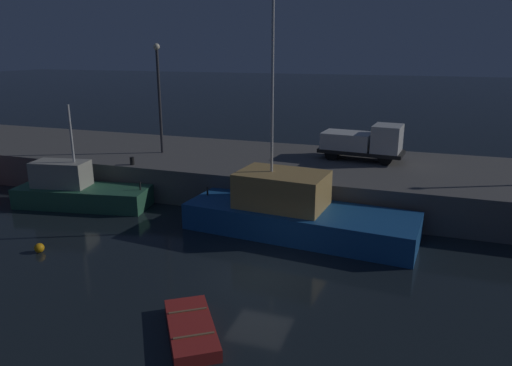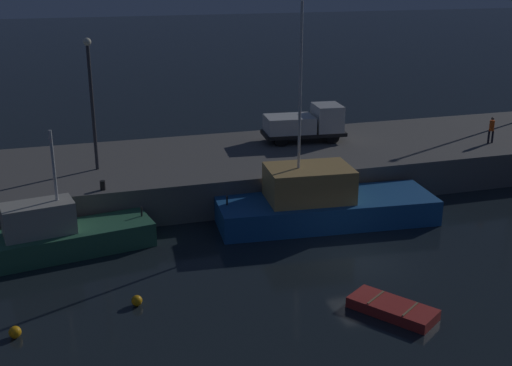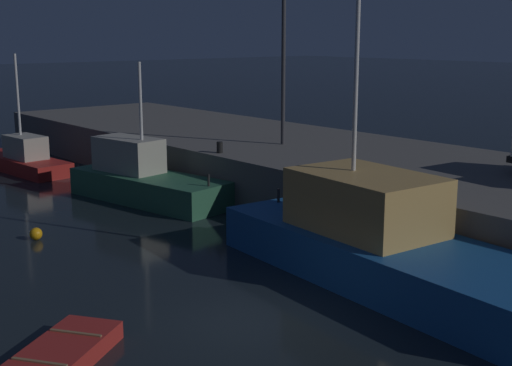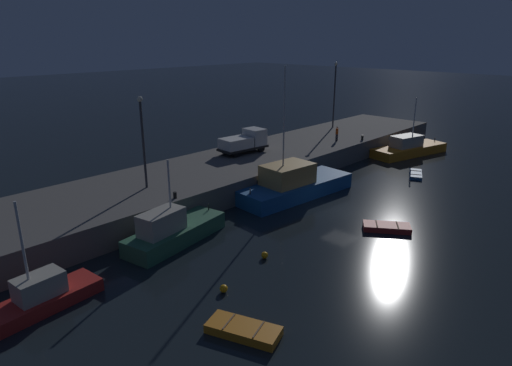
{
  "view_description": "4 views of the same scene",
  "coord_description": "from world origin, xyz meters",
  "px_view_note": "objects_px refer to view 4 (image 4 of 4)",
  "views": [
    {
      "loc": [
        5.68,
        -17.11,
        9.39
      ],
      "look_at": [
        -2.5,
        6.8,
        2.09
      ],
      "focal_mm": 32.91,
      "sensor_mm": 36.0,
      "label": 1
    },
    {
      "loc": [
        -13.06,
        -25.36,
        13.47
      ],
      "look_at": [
        -2.99,
        7.41,
        1.92
      ],
      "focal_mm": 45.57,
      "sensor_mm": 36.0,
      "label": 2
    },
    {
      "loc": [
        13.1,
        -10.75,
        7.41
      ],
      "look_at": [
        -5.44,
        5.1,
        2.16
      ],
      "focal_mm": 48.72,
      "sensor_mm": 36.0,
      "label": 3
    },
    {
      "loc": [
        -30.79,
        -19.13,
        14.16
      ],
      "look_at": [
        -3.57,
        6.59,
        1.89
      ],
      "focal_mm": 31.55,
      "sensor_mm": 36.0,
      "label": 4
    }
  ],
  "objects_px": {
    "mooring_buoy_near": "(224,289)",
    "bollard_west": "(362,138)",
    "fishing_boat_orange": "(173,231)",
    "fishing_boat_white": "(34,300)",
    "dinghy_red_small": "(387,227)",
    "dockworker": "(337,133)",
    "mooring_buoy_mid": "(265,255)",
    "utility_truck": "(244,142)",
    "lamp_post_east": "(335,90)",
    "bollard_central": "(175,195)",
    "lamp_post_west": "(143,135)",
    "rowboat_white_mid": "(244,330)",
    "fishing_trawler_red": "(293,184)",
    "dinghy_orange_near": "(416,174)",
    "fishing_boat_blue": "(408,148)"
  },
  "relations": [
    {
      "from": "mooring_buoy_near",
      "to": "bollard_west",
      "type": "distance_m",
      "value": 33.87
    },
    {
      "from": "fishing_boat_orange",
      "to": "bollard_west",
      "type": "bearing_deg",
      "value": 5.2
    },
    {
      "from": "fishing_boat_white",
      "to": "dinghy_red_small",
      "type": "distance_m",
      "value": 24.41
    },
    {
      "from": "dockworker",
      "to": "mooring_buoy_near",
      "type": "bearing_deg",
      "value": -157.7
    },
    {
      "from": "dinghy_red_small",
      "to": "fishing_boat_white",
      "type": "bearing_deg",
      "value": 159.45
    },
    {
      "from": "mooring_buoy_mid",
      "to": "utility_truck",
      "type": "height_order",
      "value": "utility_truck"
    },
    {
      "from": "lamp_post_east",
      "to": "bollard_central",
      "type": "distance_m",
      "value": 33.33
    },
    {
      "from": "lamp_post_west",
      "to": "utility_truck",
      "type": "xyz_separation_m",
      "value": [
        13.89,
        2.32,
        -3.2
      ]
    },
    {
      "from": "rowboat_white_mid",
      "to": "bollard_west",
      "type": "bearing_deg",
      "value": 21.91
    },
    {
      "from": "dinghy_red_small",
      "to": "lamp_post_east",
      "type": "xyz_separation_m",
      "value": [
        21.8,
        19.86,
        7.0
      ]
    },
    {
      "from": "mooring_buoy_mid",
      "to": "bollard_central",
      "type": "bearing_deg",
      "value": 93.41
    },
    {
      "from": "dinghy_red_small",
      "to": "bollard_central",
      "type": "relative_size",
      "value": 7.45
    },
    {
      "from": "fishing_trawler_red",
      "to": "utility_truck",
      "type": "height_order",
      "value": "fishing_trawler_red"
    },
    {
      "from": "fishing_trawler_red",
      "to": "dinghy_orange_near",
      "type": "xyz_separation_m",
      "value": [
        13.98,
        -5.49,
        -0.98
      ]
    },
    {
      "from": "fishing_boat_blue",
      "to": "rowboat_white_mid",
      "type": "relative_size",
      "value": 2.77
    },
    {
      "from": "rowboat_white_mid",
      "to": "dinghy_red_small",
      "type": "bearing_deg",
      "value": 3.32
    },
    {
      "from": "dinghy_red_small",
      "to": "lamp_post_west",
      "type": "height_order",
      "value": "lamp_post_west"
    },
    {
      "from": "dinghy_red_small",
      "to": "utility_truck",
      "type": "relative_size",
      "value": 0.66
    },
    {
      "from": "mooring_buoy_near",
      "to": "bollard_west",
      "type": "relative_size",
      "value": 0.78
    },
    {
      "from": "fishing_boat_white",
      "to": "lamp_post_east",
      "type": "xyz_separation_m",
      "value": [
        44.65,
        11.29,
        6.54
      ]
    },
    {
      "from": "fishing_trawler_red",
      "to": "dockworker",
      "type": "bearing_deg",
      "value": 18.4
    },
    {
      "from": "fishing_boat_orange",
      "to": "lamp_post_east",
      "type": "distance_m",
      "value": 36.36
    },
    {
      "from": "fishing_trawler_red",
      "to": "lamp_post_west",
      "type": "xyz_separation_m",
      "value": [
        -11.41,
        6.41,
        5.45
      ]
    },
    {
      "from": "rowboat_white_mid",
      "to": "bollard_central",
      "type": "distance_m",
      "value": 15.07
    },
    {
      "from": "dinghy_orange_near",
      "to": "dockworker",
      "type": "relative_size",
      "value": 2.01
    },
    {
      "from": "fishing_boat_blue",
      "to": "dinghy_red_small",
      "type": "distance_m",
      "value": 24.71
    },
    {
      "from": "lamp_post_west",
      "to": "lamp_post_east",
      "type": "xyz_separation_m",
      "value": [
        32.19,
        3.38,
        0.62
      ]
    },
    {
      "from": "dinghy_red_small",
      "to": "dockworker",
      "type": "bearing_deg",
      "value": 44.39
    },
    {
      "from": "fishing_boat_orange",
      "to": "fishing_trawler_red",
      "type": "bearing_deg",
      "value": 0.21
    },
    {
      "from": "fishing_boat_orange",
      "to": "lamp_post_west",
      "type": "distance_m",
      "value": 8.86
    },
    {
      "from": "fishing_boat_blue",
      "to": "utility_truck",
      "type": "bearing_deg",
      "value": 153.79
    },
    {
      "from": "dinghy_red_small",
      "to": "mooring_buoy_near",
      "type": "distance_m",
      "value": 14.81
    },
    {
      "from": "fishing_boat_orange",
      "to": "dockworker",
      "type": "xyz_separation_m",
      "value": [
        27.7,
        4.72,
        2.23
      ]
    },
    {
      "from": "fishing_boat_blue",
      "to": "lamp_post_west",
      "type": "relative_size",
      "value": 1.48
    },
    {
      "from": "fishing_boat_white",
      "to": "utility_truck",
      "type": "relative_size",
      "value": 1.33
    },
    {
      "from": "mooring_buoy_near",
      "to": "dockworker",
      "type": "height_order",
      "value": "dockworker"
    },
    {
      "from": "lamp_post_east",
      "to": "bollard_central",
      "type": "height_order",
      "value": "lamp_post_east"
    },
    {
      "from": "dinghy_red_small",
      "to": "lamp_post_west",
      "type": "distance_m",
      "value": 20.5
    },
    {
      "from": "dinghy_orange_near",
      "to": "bollard_central",
      "type": "xyz_separation_m",
      "value": [
        -25.38,
        8.05,
        2.26
      ]
    },
    {
      "from": "fishing_boat_orange",
      "to": "utility_truck",
      "type": "xyz_separation_m",
      "value": [
        16.15,
        8.77,
        2.43
      ]
    },
    {
      "from": "fishing_boat_white",
      "to": "dockworker",
      "type": "relative_size",
      "value": 4.28
    },
    {
      "from": "fishing_trawler_red",
      "to": "bollard_central",
      "type": "height_order",
      "value": "fishing_trawler_red"
    },
    {
      "from": "lamp_post_east",
      "to": "mooring_buoy_near",
      "type": "bearing_deg",
      "value": -154.6
    },
    {
      "from": "rowboat_white_mid",
      "to": "dockworker",
      "type": "bearing_deg",
      "value": 26.44
    },
    {
      "from": "fishing_boat_blue",
      "to": "utility_truck",
      "type": "xyz_separation_m",
      "value": [
        -19.41,
        9.56,
        2.53
      ]
    },
    {
      "from": "fishing_trawler_red",
      "to": "mooring_buoy_mid",
      "type": "xyz_separation_m",
      "value": [
        -10.87,
        -6.38,
        -0.92
      ]
    },
    {
      "from": "mooring_buoy_near",
      "to": "bollard_west",
      "type": "xyz_separation_m",
      "value": [
        32.22,
        10.19,
        2.25
      ]
    },
    {
      "from": "lamp_post_east",
      "to": "bollard_west",
      "type": "height_order",
      "value": "lamp_post_east"
    },
    {
      "from": "dinghy_red_small",
      "to": "bollard_west",
      "type": "bearing_deg",
      "value": 35.92
    },
    {
      "from": "rowboat_white_mid",
      "to": "lamp_post_west",
      "type": "bearing_deg",
      "value": 70.64
    }
  ]
}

